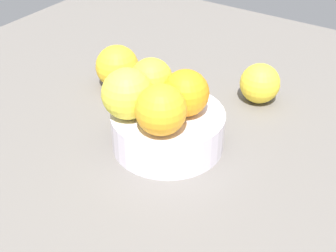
{
  "coord_description": "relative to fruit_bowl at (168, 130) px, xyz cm",
  "views": [
    {
      "loc": [
        30.3,
        -45.45,
        40.95
      ],
      "look_at": [
        0.0,
        0.0,
        3.25
      ],
      "focal_mm": 50.25,
      "sensor_mm": 36.0,
      "label": 1
    }
  ],
  "objects": [
    {
      "name": "orange_in_bowl_0",
      "position": [
        1.97,
        1.32,
        6.07
      ],
      "size": [
        6.48,
        6.48,
        6.48
      ],
      "primitive_type": "sphere",
      "color": "orange",
      "rests_on": "fruit_bowl"
    },
    {
      "name": "ground_plane",
      "position": [
        0.0,
        0.0,
        -3.58
      ],
      "size": [
        110.0,
        110.0,
        2.0
      ],
      "primitive_type": "cube",
      "color": "#66605B"
    },
    {
      "name": "orange_in_bowl_1",
      "position": [
        1.7,
        -4.17,
        6.2
      ],
      "size": [
        6.75,
        6.75,
        6.75
      ],
      "primitive_type": "sphere",
      "color": "#F9A823",
      "rests_on": "fruit_bowl"
    },
    {
      "name": "orange_in_bowl_3",
      "position": [
        -4.23,
        2.06,
        5.93
      ],
      "size": [
        6.19,
        6.19,
        6.19
      ],
      "primitive_type": "sphere",
      "color": "yellow",
      "rests_on": "fruit_bowl"
    },
    {
      "name": "orange_loose_1",
      "position": [
        -16.79,
        9.52,
        1.12
      ],
      "size": [
        7.41,
        7.41,
        7.41
      ],
      "primitive_type": "sphere",
      "color": "yellow",
      "rests_on": "ground_plane"
    },
    {
      "name": "orange_loose_0",
      "position": [
        5.69,
        18.44,
        0.69
      ],
      "size": [
        6.54,
        6.54,
        6.54
      ],
      "primitive_type": "sphere",
      "color": "yellow",
      "rests_on": "ground_plane"
    },
    {
      "name": "fruit_bowl",
      "position": [
        0.0,
        0.0,
        0.0
      ],
      "size": [
        16.04,
        16.04,
        5.41
      ],
      "color": "silver",
      "rests_on": "ground_plane"
    },
    {
      "name": "orange_in_bowl_2",
      "position": [
        -4.17,
        -3.55,
        6.34
      ],
      "size": [
        7.03,
        7.03,
        7.03
      ],
      "primitive_type": "sphere",
      "color": "yellow",
      "rests_on": "fruit_bowl"
    }
  ]
}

